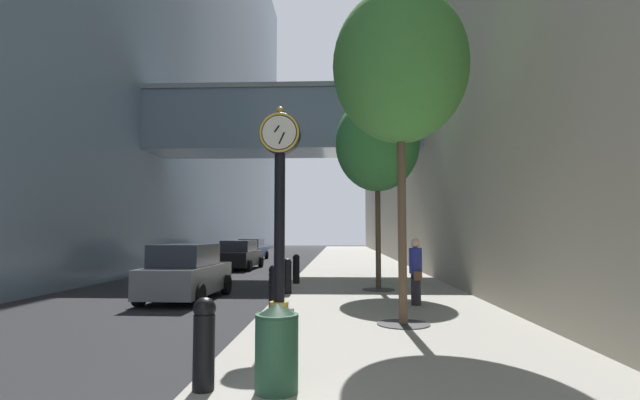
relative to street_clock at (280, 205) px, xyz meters
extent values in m
plane|color=#262628|center=(-0.68, 19.79, -2.62)|extent=(110.00, 110.00, 0.00)
cube|color=#9E998E|center=(2.32, 22.79, -2.55)|extent=(6.00, 80.00, 0.14)
cube|color=#758EA8|center=(-13.14, 22.79, 15.76)|extent=(9.00, 80.00, 36.76)
cube|color=slate|center=(-1.66, 14.53, 5.12)|extent=(14.55, 3.20, 3.02)
cube|color=gray|center=(-1.66, 14.53, 6.75)|extent=(14.55, 3.40, 0.24)
cube|color=black|center=(0.00, 0.01, -2.30)|extent=(0.55, 0.55, 0.35)
cylinder|color=gold|center=(0.00, 0.01, -2.04)|extent=(0.39, 0.38, 0.18)
cylinder|color=black|center=(0.00, 0.01, -0.45)|extent=(0.22, 0.22, 2.99)
cylinder|color=black|center=(0.00, 0.01, 1.46)|extent=(0.84, 0.28, 0.84)
torus|color=gold|center=(0.00, -0.14, 1.46)|extent=(0.82, 0.05, 0.82)
cylinder|color=silver|center=(0.00, -0.14, 1.46)|extent=(0.69, 0.01, 0.69)
cylinder|color=silver|center=(0.00, 0.16, 1.46)|extent=(0.69, 0.01, 0.69)
sphere|color=gold|center=(0.00, 0.01, 1.96)|extent=(0.16, 0.16, 0.16)
cube|color=black|center=(-0.05, -0.15, 1.53)|extent=(0.12, 0.01, 0.15)
cube|color=black|center=(0.05, -0.15, 1.35)|extent=(0.13, 0.01, 0.25)
cylinder|color=black|center=(-0.44, -3.72, -2.03)|extent=(0.26, 0.26, 0.90)
sphere|color=black|center=(-0.44, -3.72, -1.50)|extent=(0.28, 0.28, 0.28)
cylinder|color=black|center=(-0.44, 2.41, -2.03)|extent=(0.26, 0.26, 0.90)
sphere|color=black|center=(-0.44, 2.41, -1.50)|extent=(0.28, 0.28, 0.28)
cylinder|color=black|center=(-0.44, 5.47, -2.03)|extent=(0.26, 0.26, 0.90)
sphere|color=black|center=(-0.44, 5.47, -1.50)|extent=(0.28, 0.28, 0.28)
cylinder|color=black|center=(-0.44, 8.53, -2.03)|extent=(0.26, 0.26, 0.90)
sphere|color=black|center=(-0.44, 8.53, -1.50)|extent=(0.28, 0.28, 0.28)
cylinder|color=#333335|center=(2.54, 0.52, -2.47)|extent=(1.10, 1.10, 0.02)
cylinder|color=brown|center=(2.54, 0.52, -0.26)|extent=(0.18, 0.18, 4.43)
ellipsoid|color=#428438|center=(2.54, 0.52, 3.05)|extent=(2.92, 2.92, 3.36)
cylinder|color=#333335|center=(2.54, 6.58, -2.47)|extent=(1.10, 1.10, 0.02)
cylinder|color=#4C3D2D|center=(2.54, 6.58, -0.51)|extent=(0.18, 0.18, 3.93)
ellipsoid|color=#387F3D|center=(2.54, 6.58, 2.54)|extent=(2.90, 2.90, 3.33)
cylinder|color=#234C33|center=(0.46, -3.74, -2.02)|extent=(0.52, 0.52, 0.92)
cone|color=#183523|center=(0.46, -3.74, -1.51)|extent=(0.53, 0.53, 0.16)
cylinder|color=#23232D|center=(3.25, 3.21, -2.06)|extent=(0.28, 0.28, 0.84)
cylinder|color=navy|center=(3.25, 3.21, -1.30)|extent=(0.37, 0.37, 0.68)
sphere|color=beige|center=(3.25, 3.21, -0.84)|extent=(0.26, 0.26, 0.26)
cube|color=brown|center=(3.27, 2.99, -1.68)|extent=(0.21, 0.14, 0.24)
cube|color=black|center=(-4.52, 17.50, -2.00)|extent=(1.96, 4.61, 0.80)
cube|color=#282D38|center=(-4.52, 17.27, -1.29)|extent=(1.67, 2.60, 0.66)
cylinder|color=black|center=(-5.35, 19.08, -2.30)|extent=(0.24, 0.65, 0.64)
cylinder|color=black|center=(-3.56, 19.01, -2.30)|extent=(0.24, 0.65, 0.64)
cylinder|color=black|center=(-5.47, 15.99, -2.30)|extent=(0.24, 0.65, 0.64)
cylinder|color=black|center=(-3.68, 15.92, -2.30)|extent=(0.24, 0.65, 0.64)
cube|color=slate|center=(-3.50, 4.95, -1.98)|extent=(1.85, 4.12, 0.83)
cube|color=#282D38|center=(-3.51, 4.75, -1.25)|extent=(1.58, 2.33, 0.68)
cylinder|color=black|center=(-4.32, 6.36, -2.30)|extent=(0.24, 0.65, 0.64)
cylinder|color=black|center=(-2.60, 6.31, -2.30)|extent=(0.24, 0.65, 0.64)
cylinder|color=black|center=(-4.40, 3.60, -2.30)|extent=(0.24, 0.65, 0.64)
cylinder|color=black|center=(-2.69, 3.54, -2.30)|extent=(0.24, 0.65, 0.64)
cube|color=navy|center=(-5.63, 27.22, -2.00)|extent=(1.82, 4.71, 0.79)
cube|color=#282D38|center=(-5.64, 26.99, -1.30)|extent=(1.59, 2.64, 0.65)
cylinder|color=black|center=(-6.50, 28.83, -2.30)|extent=(0.23, 0.64, 0.64)
cylinder|color=black|center=(-4.73, 28.81, -2.30)|extent=(0.23, 0.64, 0.64)
cylinder|color=black|center=(-6.54, 25.64, -2.30)|extent=(0.23, 0.64, 0.64)
cylinder|color=black|center=(-4.77, 25.62, -2.30)|extent=(0.23, 0.64, 0.64)
camera|label=1|loc=(1.21, -9.42, -0.60)|focal=26.18mm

